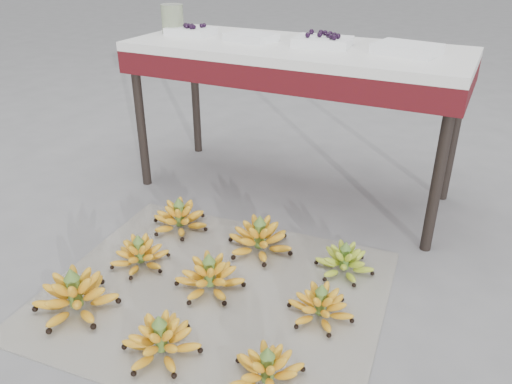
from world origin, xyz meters
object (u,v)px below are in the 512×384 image
at_px(vendor_table, 295,63).
at_px(glass_jar, 172,19).
at_px(bunch_back_left, 180,218).
at_px(tray_left, 251,37).
at_px(bunch_front_center, 161,340).
at_px(bunch_front_right, 267,371).
at_px(tray_far_right, 407,49).
at_px(bunch_front_left, 75,296).
at_px(bunch_mid_right, 320,305).
at_px(bunch_back_center, 260,239).
at_px(tray_far_left, 191,31).
at_px(bunch_mid_left, 140,254).
at_px(bunch_mid_center, 210,276).
at_px(bunch_back_right, 344,261).
at_px(tray_right, 323,41).
at_px(newspaper_mat, 215,293).

bearing_deg(vendor_table, glass_jar, 179.35).
relative_size(bunch_back_left, tray_left, 1.09).
bearing_deg(bunch_front_center, vendor_table, 72.86).
height_order(bunch_front_right, tray_far_right, tray_far_right).
bearing_deg(bunch_front_left, bunch_front_right, -10.64).
bearing_deg(tray_far_right, bunch_mid_right, -91.74).
relative_size(bunch_front_center, vendor_table, 0.21).
xyz_separation_m(bunch_back_center, tray_far_left, (-0.69, 0.61, 0.73)).
relative_size(bunch_front_right, bunch_back_center, 1.03).
height_order(bunch_front_right, bunch_mid_left, bunch_front_right).
bearing_deg(bunch_front_center, bunch_mid_center, 74.50).
distance_m(bunch_front_left, glass_jar, 1.52).
xyz_separation_m(bunch_back_right, tray_far_right, (0.03, 0.61, 0.74)).
relative_size(bunch_back_center, glass_jar, 2.10).
height_order(tray_far_left, tray_far_right, tray_far_left).
bearing_deg(bunch_front_center, bunch_back_right, 39.37).
relative_size(bunch_mid_center, bunch_mid_right, 1.18).
bearing_deg(tray_far_right, vendor_table, -178.21).
relative_size(bunch_front_right, tray_right, 1.15).
distance_m(bunch_front_right, bunch_mid_center, 0.51).
bearing_deg(glass_jar, bunch_mid_left, -66.51).
distance_m(bunch_mid_left, bunch_back_right, 0.84).
height_order(bunch_front_left, tray_left, tray_left).
distance_m(bunch_front_center, tray_right, 1.50).
xyz_separation_m(vendor_table, tray_far_left, (-0.58, 0.00, 0.11)).
distance_m(bunch_mid_right, glass_jar, 1.68).
height_order(bunch_front_center, tray_left, tray_left).
bearing_deg(bunch_back_left, bunch_mid_right, -17.20).
bearing_deg(vendor_table, bunch_mid_left, -107.76).
distance_m(bunch_back_left, tray_far_right, 1.26).
relative_size(bunch_mid_left, vendor_table, 0.20).
relative_size(bunch_front_right, tray_left, 1.22).
distance_m(bunch_front_right, bunch_back_center, 0.73).
height_order(bunch_back_right, tray_right, tray_right).
xyz_separation_m(bunch_front_right, bunch_back_right, (0.04, 0.66, -0.00)).
bearing_deg(bunch_mid_left, glass_jar, 89.38).
distance_m(bunch_front_left, bunch_mid_right, 0.88).
relative_size(bunch_back_center, tray_left, 1.18).
bearing_deg(tray_far_left, bunch_front_left, -78.37).
bearing_deg(tray_right, newspaper_mat, -93.21).
distance_m(bunch_mid_left, bunch_back_center, 0.51).
relative_size(tray_left, tray_right, 0.95).
bearing_deg(bunch_front_center, tray_far_left, 96.50).
xyz_separation_m(vendor_table, tray_right, (0.13, 0.02, 0.11)).
bearing_deg(vendor_table, bunch_mid_center, -87.14).
bearing_deg(newspaper_mat, bunch_mid_right, 6.31).
bearing_deg(bunch_mid_center, glass_jar, 123.92).
bearing_deg(glass_jar, bunch_back_left, -57.53).
xyz_separation_m(newspaper_mat, tray_far_left, (-0.66, 0.94, 0.79)).
relative_size(bunch_back_left, tray_right, 1.03).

